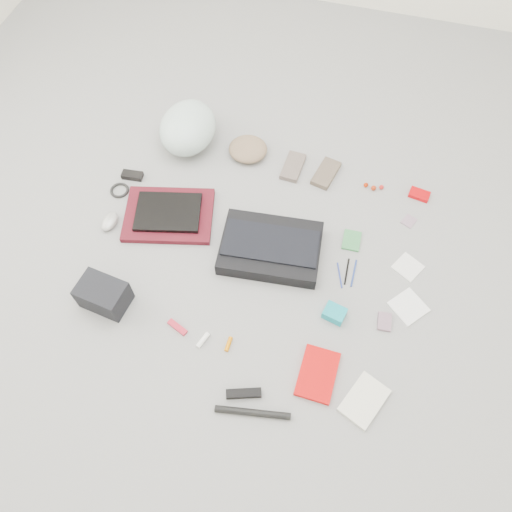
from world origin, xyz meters
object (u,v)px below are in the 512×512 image
(messenger_bag, at_px, (271,248))
(bike_helmet, at_px, (188,128))
(camera_bag, at_px, (104,295))
(laptop, at_px, (168,212))
(accordion_wallet, at_px, (334,313))
(book_red, at_px, (318,374))

(messenger_bag, distance_m, bike_helmet, 0.79)
(bike_helmet, bearing_deg, camera_bag, -93.42)
(laptop, xyz_separation_m, accordion_wallet, (0.85, -0.29, -0.02))
(bike_helmet, xyz_separation_m, accordion_wallet, (0.92, -0.77, -0.08))
(bike_helmet, relative_size, book_red, 1.63)
(book_red, bearing_deg, accordion_wallet, 88.72)
(bike_helmet, bearing_deg, accordion_wallet, -41.17)
(messenger_bag, relative_size, accordion_wallet, 4.95)
(book_red, bearing_deg, bike_helmet, 132.66)
(messenger_bag, bearing_deg, book_red, -62.64)
(laptop, distance_m, bike_helmet, 0.48)
(laptop, height_order, book_red, laptop)
(messenger_bag, bearing_deg, accordion_wallet, -39.83)
(bike_helmet, bearing_deg, messenger_bag, -44.19)
(messenger_bag, bearing_deg, laptop, 167.52)
(messenger_bag, height_order, laptop, messenger_bag)
(camera_bag, distance_m, accordion_wallet, 0.97)
(laptop, height_order, accordion_wallet, laptop)
(book_red, relative_size, accordion_wallet, 2.39)
(laptop, relative_size, accordion_wallet, 3.36)
(bike_helmet, distance_m, book_red, 1.38)
(camera_bag, bearing_deg, bike_helmet, 95.34)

